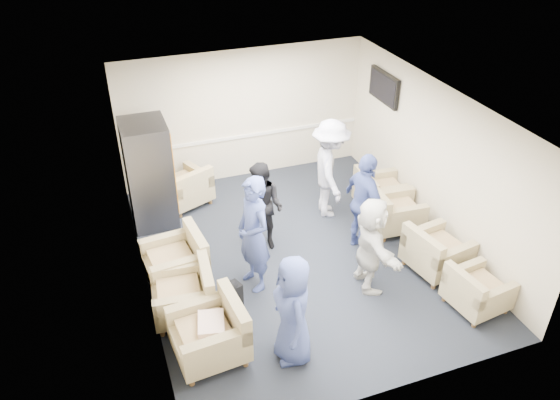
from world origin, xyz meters
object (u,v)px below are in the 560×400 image
object	(u,v)px
vending_machine	(149,174)
person_back_left	(262,207)
person_back_right	(330,169)
armchair_right_near	(475,292)
armchair_right_midfar	(392,212)
armchair_right_far	(379,194)
person_mid_left	(254,235)
person_front_right	(371,244)
armchair_corner	(186,189)
armchair_right_midnear	(434,253)
armchair_left_mid	(187,295)
armchair_left_near	(213,334)
person_mid_right	(364,204)
armchair_left_far	(179,262)
person_front_left	(293,310)

from	to	relation	value
vending_machine	person_back_left	world-z (taller)	vending_machine
vending_machine	person_back_right	bearing A→B (deg)	-15.74
armchair_right_near	armchair_right_midfar	xyz separation A→B (m)	(-0.10, 2.26, 0.04)
armchair_right_far	person_mid_left	world-z (taller)	person_mid_left
person_mid_left	person_front_right	bearing A→B (deg)	55.53
armchair_corner	person_back_right	distance (m)	2.81
armchair_right_far	person_mid_left	xyz separation A→B (m)	(-2.87, -1.25, 0.61)
person_back_left	person_front_right	world-z (taller)	person_back_left
armchair_right_midnear	person_front_right	xyz separation A→B (m)	(-1.17, 0.04, 0.45)
armchair_right_midnear	armchair_right_far	bearing A→B (deg)	-11.08
armchair_right_near	armchair_right_midnear	bearing A→B (deg)	-3.73
armchair_left_mid	person_back_right	distance (m)	3.58
armchair_left_near	person_mid_right	bearing A→B (deg)	111.32
armchair_left_near	armchair_corner	distance (m)	3.91
armchair_right_far	person_mid_right	world-z (taller)	person_mid_right
person_back_right	person_mid_right	world-z (taller)	person_back_right
armchair_right_midnear	person_back_right	xyz separation A→B (m)	(-0.90, 2.15, 0.60)
armchair_left_far	armchair_right_near	bearing A→B (deg)	55.89
person_back_right	armchair_left_mid	bearing A→B (deg)	133.30
person_back_right	armchair_corner	bearing A→B (deg)	76.68
person_back_right	armchair_right_midnear	bearing A→B (deg)	-144.32
armchair_right_midnear	person_front_left	world-z (taller)	person_front_left
armchair_left_far	person_front_right	world-z (taller)	person_front_right
armchair_right_midnear	armchair_right_midfar	distance (m)	1.30
person_front_right	armchair_right_midnear	bearing A→B (deg)	-84.42
armchair_left_near	person_back_left	bearing A→B (deg)	141.67
vending_machine	person_mid_right	distance (m)	3.82
armchair_left_far	vending_machine	size ratio (longest dim) A/B	0.50
armchair_left_mid	person_back_right	world-z (taller)	person_back_right
armchair_left_near	vending_machine	bearing A→B (deg)	178.81
person_front_left	armchair_right_near	bearing A→B (deg)	93.60
person_mid_left	person_back_left	xyz separation A→B (m)	(0.44, 0.93, -0.16)
armchair_left_near	armchair_corner	world-z (taller)	armchair_left_near
armchair_right_near	vending_machine	world-z (taller)	vending_machine
armchair_left_mid	armchair_right_midfar	world-z (taller)	armchair_left_mid
person_mid_right	person_back_left	bearing A→B (deg)	63.49
person_front_left	armchair_right_midfar	bearing A→B (deg)	133.48
armchair_corner	person_front_left	distance (m)	4.33
person_back_right	armchair_left_far	bearing A→B (deg)	121.03
person_mid_left	person_front_right	world-z (taller)	person_mid_left
person_back_right	vending_machine	bearing A→B (deg)	87.14
person_mid_right	armchair_corner	bearing A→B (deg)	42.61
armchair_right_far	armchair_left_far	bearing A→B (deg)	104.73
person_back_right	armchair_right_far	bearing A→B (deg)	-91.21
armchair_right_midfar	person_front_right	world-z (taller)	person_front_right
armchair_corner	person_back_left	bearing A→B (deg)	96.14
armchair_right_near	person_front_right	xyz separation A→B (m)	(-1.23, 1.01, 0.48)
person_back_left	person_back_right	bearing A→B (deg)	65.64
armchair_left_mid	person_front_right	distance (m)	2.83
armchair_left_mid	armchair_right_near	distance (m)	4.23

